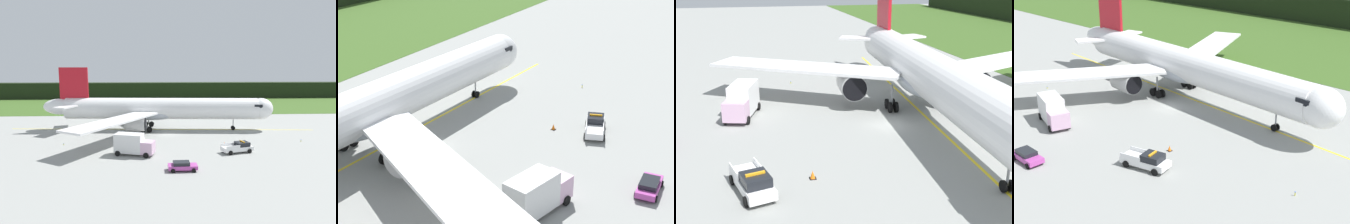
% 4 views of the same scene
% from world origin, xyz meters
% --- Properties ---
extents(ground, '(320.00, 320.00, 0.00)m').
position_xyz_m(ground, '(0.00, 0.00, 0.00)').
color(ground, gray).
extents(grass_verge, '(320.00, 45.87, 0.04)m').
position_xyz_m(grass_verge, '(0.00, 47.53, 0.02)').
color(grass_verge, '#395A21').
rests_on(grass_verge, ground).
extents(distant_tree_line, '(288.00, 6.79, 7.04)m').
position_xyz_m(distant_tree_line, '(0.00, 71.84, 3.52)').
color(distant_tree_line, black).
rests_on(distant_tree_line, ground).
extents(taxiway_centerline_main, '(69.66, 5.14, 0.01)m').
position_xyz_m(taxiway_centerline_main, '(-1.03, 4.83, 0.00)').
color(taxiway_centerline_main, yellow).
rests_on(taxiway_centerline_main, ground).
extents(airliner, '(52.76, 47.66, 14.22)m').
position_xyz_m(airliner, '(-1.95, 4.89, 4.74)').
color(airliner, white).
rests_on(airliner, ground).
extents(ops_pickup_truck, '(5.65, 3.33, 1.94)m').
position_xyz_m(ops_pickup_truck, '(11.52, -14.11, 0.90)').
color(ops_pickup_truck, white).
rests_on(ops_pickup_truck, ground).
extents(catering_truck, '(6.86, 4.10, 3.72)m').
position_xyz_m(catering_truck, '(-6.19, -14.62, 1.86)').
color(catering_truck, '#D1A7C6').
rests_on(catering_truck, ground).
extents(staff_car, '(4.13, 1.98, 1.30)m').
position_xyz_m(staff_car, '(1.18, -22.31, 0.70)').
color(staff_car, '#B2429E').
rests_on(staff_car, ground).
extents(apron_cone, '(0.52, 0.52, 0.66)m').
position_xyz_m(apron_cone, '(10.25, -9.61, 0.32)').
color(apron_cone, black).
rests_on(apron_cone, ground).
extents(taxiway_edge_light_east, '(0.12, 0.12, 0.47)m').
position_xyz_m(taxiway_edge_light_east, '(25.71, -7.86, 0.25)').
color(taxiway_edge_light_east, yellow).
rests_on(taxiway_edge_light_east, ground).
extents(taxiway_edge_light_west, '(0.12, 0.12, 0.36)m').
position_xyz_m(taxiway_edge_light_west, '(-19.52, -7.86, 0.20)').
color(taxiway_edge_light_west, yellow).
rests_on(taxiway_edge_light_west, ground).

